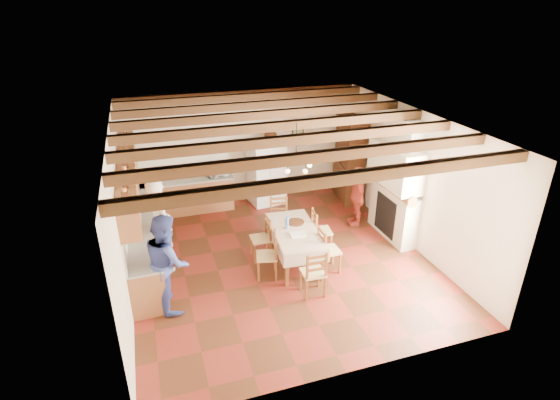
% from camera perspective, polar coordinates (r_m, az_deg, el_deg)
% --- Properties ---
extents(floor, '(6.00, 6.50, 0.02)m').
position_cam_1_polar(floor, '(9.38, -0.02, -7.81)').
color(floor, '#472212').
rests_on(floor, ground).
extents(ceiling, '(6.00, 6.50, 0.02)m').
position_cam_1_polar(ceiling, '(8.15, -0.02, 10.33)').
color(ceiling, white).
rests_on(ceiling, ground).
extents(wall_back, '(6.00, 0.02, 3.00)m').
position_cam_1_polar(wall_back, '(11.60, -5.00, 6.94)').
color(wall_back, beige).
rests_on(wall_back, ground).
extents(wall_front, '(6.00, 0.02, 3.00)m').
position_cam_1_polar(wall_front, '(6.06, 9.69, -11.59)').
color(wall_front, beige).
rests_on(wall_front, ground).
extents(wall_left, '(0.02, 6.50, 3.00)m').
position_cam_1_polar(wall_left, '(8.34, -20.13, -2.04)').
color(wall_left, beige).
rests_on(wall_left, ground).
extents(wall_right, '(0.02, 6.50, 3.00)m').
position_cam_1_polar(wall_right, '(9.93, 16.77, 2.79)').
color(wall_right, beige).
rests_on(wall_right, ground).
extents(ceiling_beams, '(6.00, 6.30, 0.16)m').
position_cam_1_polar(ceiling_beams, '(8.18, -0.02, 9.65)').
color(ceiling_beams, '#3C2914').
rests_on(ceiling_beams, ground).
extents(lower_cabinets_left, '(0.60, 4.30, 0.86)m').
position_cam_1_polar(lower_cabinets_left, '(9.74, -17.35, -4.74)').
color(lower_cabinets_left, brown).
rests_on(lower_cabinets_left, ground).
extents(lower_cabinets_back, '(2.30, 0.60, 0.86)m').
position_cam_1_polar(lower_cabinets_back, '(11.48, -11.99, 0.53)').
color(lower_cabinets_back, brown).
rests_on(lower_cabinets_back, ground).
extents(countertop_left, '(0.62, 4.30, 0.04)m').
position_cam_1_polar(countertop_left, '(9.53, -17.69, -2.39)').
color(countertop_left, gray).
rests_on(countertop_left, lower_cabinets_left).
extents(countertop_back, '(2.34, 0.62, 0.04)m').
position_cam_1_polar(countertop_back, '(11.30, -12.19, 2.61)').
color(countertop_back, gray).
rests_on(countertop_back, lower_cabinets_back).
extents(backsplash_left, '(0.03, 4.30, 0.60)m').
position_cam_1_polar(backsplash_left, '(9.41, -19.66, -0.88)').
color(backsplash_left, white).
rests_on(backsplash_left, ground).
extents(backsplash_back, '(2.30, 0.03, 0.60)m').
position_cam_1_polar(backsplash_back, '(11.45, -12.50, 4.60)').
color(backsplash_back, white).
rests_on(backsplash_back, ground).
extents(upper_cabinets, '(0.35, 4.20, 0.70)m').
position_cam_1_polar(upper_cabinets, '(9.15, -19.25, 2.92)').
color(upper_cabinets, brown).
rests_on(upper_cabinets, ground).
extents(fireplace, '(0.56, 1.60, 2.80)m').
position_cam_1_polar(fireplace, '(9.97, 14.68, 2.50)').
color(fireplace, beige).
rests_on(fireplace, ground).
extents(wall_picture, '(0.34, 0.03, 0.42)m').
position_cam_1_polar(wall_picture, '(11.89, 2.34, 9.23)').
color(wall_picture, '#302616').
rests_on(wall_picture, ground).
extents(refrigerator, '(0.95, 0.82, 1.73)m').
position_cam_1_polar(refrigerator, '(11.59, -1.80, 3.67)').
color(refrigerator, white).
rests_on(refrigerator, floor).
extents(hutch, '(0.69, 1.31, 2.27)m').
position_cam_1_polar(hutch, '(11.88, 9.07, 5.31)').
color(hutch, '#33180D').
rests_on(hutch, floor).
extents(dining_table, '(1.03, 1.81, 0.77)m').
position_cam_1_polar(dining_table, '(8.96, 1.96, -4.36)').
color(dining_table, silver).
rests_on(dining_table, floor).
extents(chandelier, '(0.47, 0.47, 0.03)m').
position_cam_1_polar(chandelier, '(8.31, 2.11, 5.11)').
color(chandelier, black).
rests_on(chandelier, ground).
extents(chair_left_near, '(0.49, 0.50, 0.96)m').
position_cam_1_polar(chair_left_near, '(8.63, -1.75, -7.20)').
color(chair_left_near, brown).
rests_on(chair_left_near, floor).
extents(chair_left_far, '(0.41, 0.43, 0.96)m').
position_cam_1_polar(chair_left_far, '(9.21, -2.55, -4.96)').
color(chair_left_far, brown).
rests_on(chair_left_far, floor).
extents(chair_right_near, '(0.40, 0.42, 0.96)m').
position_cam_1_polar(chair_right_near, '(8.86, 6.45, -6.43)').
color(chair_right_near, brown).
rests_on(chair_right_near, floor).
extents(chair_right_far, '(0.45, 0.47, 0.96)m').
position_cam_1_polar(chair_right_far, '(9.54, 5.46, -3.93)').
color(chair_right_far, brown).
rests_on(chair_right_far, floor).
extents(chair_end_near, '(0.44, 0.42, 0.96)m').
position_cam_1_polar(chair_end_near, '(8.17, 4.36, -9.32)').
color(chair_end_near, brown).
rests_on(chair_end_near, floor).
extents(chair_end_far, '(0.49, 0.47, 0.96)m').
position_cam_1_polar(chair_end_far, '(9.98, -0.08, -2.43)').
color(chair_end_far, brown).
rests_on(chair_end_far, floor).
extents(person_man, '(0.70, 0.84, 1.97)m').
position_cam_1_polar(person_man, '(8.95, -15.34, -3.18)').
color(person_man, white).
rests_on(person_man, floor).
extents(person_woman_blue, '(0.82, 0.98, 1.80)m').
position_cam_1_polar(person_woman_blue, '(7.89, -14.49, -7.82)').
color(person_woman_blue, '#374695').
rests_on(person_woman_blue, floor).
extents(person_woman_red, '(0.55, 0.94, 1.50)m').
position_cam_1_polar(person_woman_red, '(10.62, 10.00, 0.56)').
color(person_woman_red, '#B2392A').
rests_on(person_woman_red, floor).
extents(microwave, '(0.60, 0.46, 0.30)m').
position_cam_1_polar(microwave, '(11.33, -8.27, 3.92)').
color(microwave, silver).
rests_on(microwave, countertop_back).
extents(fridge_vase, '(0.37, 0.37, 0.34)m').
position_cam_1_polar(fridge_vase, '(11.29, -1.23, 8.65)').
color(fridge_vase, '#33180D').
rests_on(fridge_vase, refrigerator).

